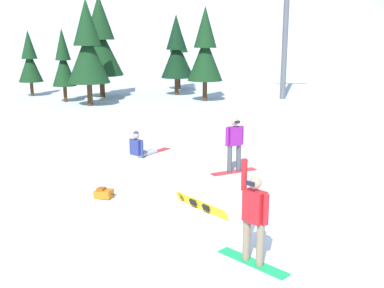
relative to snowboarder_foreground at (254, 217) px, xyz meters
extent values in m
plane|color=white|center=(1.33, 1.44, -0.94)|extent=(800.00, 800.00, 0.00)
cube|color=#19B259|center=(0.00, 0.00, -0.93)|extent=(1.10, 1.43, 0.02)
cylinder|color=gray|center=(0.09, -0.13, -0.51)|extent=(0.15, 0.15, 0.82)
cylinder|color=gray|center=(-0.09, 0.13, -0.51)|extent=(0.15, 0.15, 0.82)
cube|color=red|center=(0.00, 0.00, 0.20)|extent=(0.42, 0.47, 0.60)
cylinder|color=red|center=(0.15, -0.21, 0.21)|extent=(0.11, 0.11, 0.58)
cylinder|color=red|center=(-0.15, 0.21, 0.75)|extent=(0.11, 0.11, 0.60)
sphere|color=tan|center=(0.00, 0.00, 0.66)|extent=(0.24, 0.24, 0.24)
cube|color=black|center=(-0.11, -0.08, 0.67)|extent=(0.13, 0.16, 0.08)
cube|color=red|center=(1.19, 5.81, -0.93)|extent=(1.56, 0.70, 0.02)
cylinder|color=#4C4C51|center=(1.35, 5.86, -0.49)|extent=(0.15, 0.15, 0.84)
cylinder|color=#4C4C51|center=(1.04, 5.77, -0.49)|extent=(0.15, 0.15, 0.84)
cube|color=#8C1E8C|center=(1.19, 5.81, 0.22)|extent=(0.45, 0.34, 0.57)
cylinder|color=#8C1E8C|center=(1.44, 5.88, 0.21)|extent=(0.11, 0.11, 0.58)
cylinder|color=#8C1E8C|center=(0.94, 5.74, 0.21)|extent=(0.11, 0.11, 0.58)
sphere|color=tan|center=(1.19, 5.81, 0.66)|extent=(0.24, 0.24, 0.24)
cube|color=black|center=(1.23, 5.68, 0.67)|extent=(0.17, 0.09, 0.08)
cube|color=#B7B7BC|center=(-1.69, 8.09, -0.89)|extent=(0.45, 0.45, 0.10)
cylinder|color=#B7B7BC|center=(-1.39, 8.51, -0.86)|extent=(0.69, 0.64, 0.14)
cylinder|color=#B7B7BC|center=(-1.26, 8.36, -0.86)|extent=(0.69, 0.64, 0.14)
cube|color=red|center=(-1.03, 8.70, -0.93)|extent=(1.32, 1.24, 0.02)
cube|color=navy|center=(-1.69, 8.09, -0.57)|extent=(0.45, 0.46, 0.53)
cylinder|color=navy|center=(-1.87, 8.29, -0.57)|extent=(0.11, 0.11, 0.52)
cylinder|color=navy|center=(-1.52, 7.90, -0.57)|extent=(0.11, 0.11, 0.52)
sphere|color=tan|center=(-1.69, 8.09, -0.15)|extent=(0.24, 0.24, 0.24)
sphere|color=navy|center=(-1.69, 8.09, -0.10)|extent=(0.20, 0.20, 0.20)
cube|color=yellow|center=(-0.45, 2.80, -0.80)|extent=(0.92, 1.47, 0.28)
cylinder|color=yellow|center=(-0.85, 3.49, -0.80)|extent=(0.27, 0.33, 0.28)
cylinder|color=yellow|center=(-0.05, 2.10, -0.80)|extent=(0.27, 0.33, 0.28)
cube|color=black|center=(-0.61, 2.98, -0.78)|extent=(0.20, 0.23, 0.16)
cube|color=black|center=(-0.37, 2.57, -0.78)|extent=(0.20, 0.23, 0.16)
cube|color=orange|center=(-2.79, 4.13, -0.82)|extent=(0.55, 0.49, 0.23)
cube|color=#A85613|center=(-2.86, 4.17, -0.70)|extent=(0.28, 0.29, 0.07)
cylinder|color=black|center=(-2.58, 4.02, -0.81)|extent=(0.12, 0.07, 0.02)
cylinder|color=#472D19|center=(-5.27, 22.37, -0.44)|extent=(0.23, 0.23, 1.00)
cone|color=#143819|center=(-5.27, 22.37, 1.13)|extent=(1.46, 1.46, 2.13)
cone|color=#143819|center=(-5.27, 22.37, 2.62)|extent=(0.95, 0.95, 1.96)
cylinder|color=#472D19|center=(-3.00, 24.13, -0.20)|extent=(0.33, 0.33, 1.47)
cone|color=#143819|center=(-3.00, 24.13, 2.10)|extent=(2.91, 2.91, 3.13)
cone|color=#143819|center=(-3.00, 24.13, 4.29)|extent=(1.89, 1.89, 2.87)
cylinder|color=#472D19|center=(2.07, 24.41, -0.34)|extent=(0.27, 0.27, 1.20)
cone|color=black|center=(2.07, 24.41, 1.55)|extent=(2.12, 2.12, 2.56)
cone|color=black|center=(2.07, 24.41, 3.34)|extent=(1.38, 1.38, 2.35)
cylinder|color=#472D19|center=(-7.75, 25.62, -0.45)|extent=(0.22, 0.22, 0.98)
cone|color=#143819|center=(-7.75, 25.62, 1.08)|extent=(1.62, 1.62, 2.08)
cone|color=#143819|center=(-7.75, 25.62, 2.53)|extent=(1.05, 1.05, 1.90)
cylinder|color=#472D19|center=(2.75, 27.88, -0.40)|extent=(0.25, 0.25, 1.08)
cone|color=#143819|center=(2.75, 27.88, 1.29)|extent=(2.16, 2.16, 2.30)
cone|color=#143819|center=(2.75, 27.88, 2.90)|extent=(1.40, 1.40, 2.11)
cylinder|color=#472D19|center=(-3.68, 20.46, -0.26)|extent=(0.31, 0.31, 1.36)
cone|color=#143819|center=(-3.68, 20.46, 1.87)|extent=(2.48, 2.48, 2.89)
cone|color=#143819|center=(-3.68, 20.46, 3.89)|extent=(1.61, 1.61, 2.65)
cylinder|color=#472D19|center=(3.43, 21.25, -0.29)|extent=(0.29, 0.29, 1.29)
cone|color=#143819|center=(3.43, 21.25, 1.72)|extent=(2.20, 2.20, 2.74)
cone|color=#143819|center=(3.43, 21.25, 3.64)|extent=(1.43, 1.43, 2.52)
cylinder|color=#595B60|center=(8.61, 21.24, 4.45)|extent=(0.36, 0.36, 10.78)
camera|label=1|loc=(-2.54, -7.76, 3.32)|focal=43.78mm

